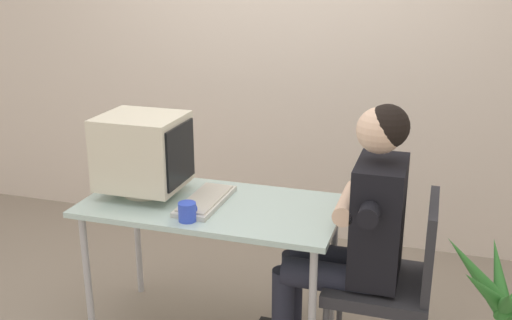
{
  "coord_description": "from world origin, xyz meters",
  "views": [
    {
      "loc": [
        1.04,
        -2.56,
        1.88
      ],
      "look_at": [
        0.23,
        0.0,
        1.0
      ],
      "focal_mm": 41.82,
      "sensor_mm": 36.0,
      "label": 1
    }
  ],
  "objects": [
    {
      "name": "crt_monitor",
      "position": [
        -0.37,
        0.02,
        0.98
      ],
      "size": [
        0.42,
        0.36,
        0.42
      ],
      "color": "beige",
      "rests_on": "desk"
    },
    {
      "name": "office_chair",
      "position": [
        0.91,
        -0.01,
        0.5
      ],
      "size": [
        0.47,
        0.47,
        0.88
      ],
      "color": "#4C4C51",
      "rests_on": "ground_plane"
    },
    {
      "name": "person_seated",
      "position": [
        0.72,
        -0.01,
        0.72
      ],
      "size": [
        0.71,
        0.57,
        1.31
      ],
      "color": "black",
      "rests_on": "ground_plane"
    },
    {
      "name": "desk",
      "position": [
        0.0,
        0.0,
        0.68
      ],
      "size": [
        1.28,
        0.65,
        0.75
      ],
      "color": "#B7B7BC",
      "rests_on": "ground_plane"
    },
    {
      "name": "keyboard",
      "position": [
        -0.03,
        -0.01,
        0.76
      ],
      "size": [
        0.18,
        0.44,
        0.03
      ],
      "color": "silver",
      "rests_on": "desk"
    },
    {
      "name": "desk_mug",
      "position": [
        -0.03,
        -0.23,
        0.79
      ],
      "size": [
        0.08,
        0.09,
        0.09
      ],
      "color": "blue",
      "rests_on": "desk"
    },
    {
      "name": "wall_back",
      "position": [
        0.3,
        1.4,
        1.5
      ],
      "size": [
        8.0,
        0.1,
        3.0
      ],
      "primitive_type": "cube",
      "color": "beige",
      "rests_on": "ground_plane"
    }
  ]
}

